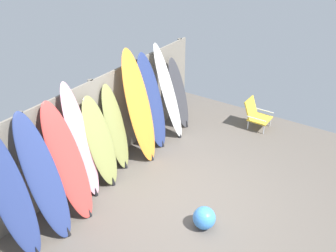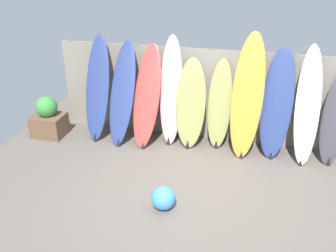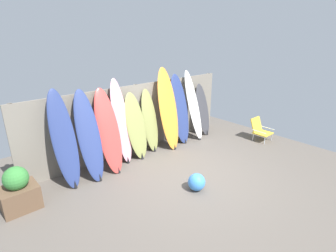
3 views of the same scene
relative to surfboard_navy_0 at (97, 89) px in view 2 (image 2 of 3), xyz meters
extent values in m
plane|color=#5B544C|center=(2.14, -1.55, -1.00)|extent=(7.68, 7.68, 0.00)
cube|color=gray|center=(2.14, 0.45, -0.10)|extent=(6.08, 0.04, 1.80)
cylinder|color=#6C655B|center=(-0.74, 0.49, -0.10)|extent=(0.10, 0.10, 1.80)
cylinder|color=#6C655B|center=(0.70, 0.49, -0.10)|extent=(0.10, 0.10, 1.80)
cylinder|color=#6C655B|center=(2.14, 0.49, -0.10)|extent=(0.10, 0.10, 1.80)
cylinder|color=#6C655B|center=(3.58, 0.49, -0.10)|extent=(0.10, 0.10, 1.80)
ellipsoid|color=navy|center=(0.00, 0.00, 0.01)|extent=(0.51, 0.71, 2.03)
cone|color=black|center=(0.00, -0.29, -0.90)|extent=(0.08, 0.08, 0.17)
ellipsoid|color=navy|center=(0.52, -0.02, -0.03)|extent=(0.58, 0.87, 1.94)
cone|color=black|center=(0.52, -0.37, -0.91)|extent=(0.08, 0.08, 0.16)
ellipsoid|color=#D13D38|center=(1.01, -0.01, -0.05)|extent=(0.60, 0.85, 1.89)
cone|color=black|center=(1.01, -0.35, -0.92)|extent=(0.08, 0.08, 0.14)
ellipsoid|color=pink|center=(1.44, 0.13, 0.03)|extent=(0.47, 0.52, 2.07)
cone|color=black|center=(1.44, -0.07, -0.91)|extent=(0.08, 0.08, 0.16)
ellipsoid|color=olive|center=(1.83, 0.09, -0.16)|extent=(0.59, 0.55, 1.68)
cone|color=black|center=(1.83, -0.13, -0.91)|extent=(0.08, 0.08, 0.16)
ellipsoid|color=olive|center=(2.36, 0.20, -0.16)|extent=(0.45, 0.44, 1.68)
cone|color=black|center=(2.36, 0.01, -0.92)|extent=(0.08, 0.08, 0.15)
ellipsoid|color=orange|center=(2.86, 0.02, 0.10)|extent=(0.61, 0.69, 2.21)
cone|color=black|center=(2.86, -0.25, -0.92)|extent=(0.08, 0.08, 0.14)
ellipsoid|color=navy|center=(3.39, 0.11, -0.02)|extent=(0.60, 0.64, 1.97)
cone|color=black|center=(3.39, -0.15, -0.92)|extent=(0.08, 0.08, 0.14)
ellipsoid|color=white|center=(3.90, 0.05, 0.02)|extent=(0.46, 0.74, 2.03)
cone|color=black|center=(3.90, -0.25, -0.94)|extent=(0.08, 0.08, 0.11)
ellipsoid|color=#38383D|center=(4.38, 0.09, -0.21)|extent=(0.49, 0.58, 1.57)
cone|color=black|center=(4.38, -0.13, -0.91)|extent=(0.08, 0.08, 0.16)
cube|color=brown|center=(-1.01, -0.26, -0.78)|extent=(0.63, 0.52, 0.45)
sphere|color=#378038|center=(-1.01, -0.26, -0.37)|extent=(0.43, 0.43, 0.43)
sphere|color=#3F8CE5|center=(1.84, -2.00, -0.82)|extent=(0.36, 0.36, 0.36)
camera|label=1|loc=(-2.06, -3.94, 3.31)|focal=40.00mm
camera|label=2|loc=(2.99, -6.32, 2.52)|focal=40.00mm
camera|label=3|loc=(-1.69, -5.08, 2.06)|focal=28.00mm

